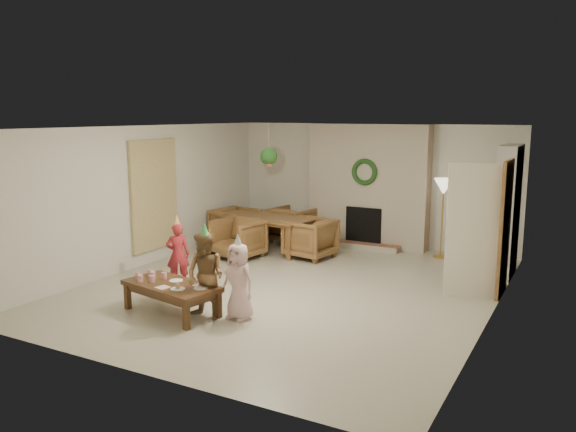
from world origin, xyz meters
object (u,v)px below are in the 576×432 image
Objects in this scene: dining_chair_right at (310,238)px; coffee_table_top at (171,286)px; dining_table at (267,233)px; child_pink at (238,281)px; dining_chair_left at (235,226)px; child_plaid at (206,276)px; dining_chair_far at (292,225)px; child_red at (178,255)px; dining_chair_near at (238,239)px.

coffee_table_top is at bearing 4.25° from dining_chair_right.
dining_table is 1.89× the size of child_pink.
dining_chair_left is 4.28m from coffee_table_top.
coffee_table_top is at bearing -69.94° from dining_table.
child_plaid reaches higher than child_pink.
coffee_table_top is 1.16× the size of child_plaid.
dining_chair_far and dining_chair_right have the same top height.
dining_chair_right is 0.82× the size of child_red.
child_plaid is at bearing 113.02° from dining_chair_far.
child_red is at bearing -80.87° from dining_table.
child_pink is (1.66, -0.80, 0.01)m from child_red.
dining_chair_near is at bearing 90.00° from dining_chair_far.
dining_chair_left is (-0.98, -0.71, 0.00)m from dining_chair_far.
child_plaid is (0.23, -3.62, 0.21)m from dining_chair_right.
child_pink is at bearing -136.86° from dining_chair_left.
dining_chair_right is 0.81× the size of child_pink.
dining_table is at bearing 112.61° from child_plaid.
dining_chair_far is 4.68m from child_pink.
child_pink is at bearing 117.80° from child_red.
dining_chair_left is at bearing 122.38° from child_plaid.
child_red is (-0.74, 1.06, 0.12)m from coffee_table_top.
child_red is at bearing 145.70° from child_plaid.
coffee_table_top is 1.33× the size of child_pink.
child_red is at bearing -12.91° from dining_chair_right.
dining_chair_near is at bearing -51.34° from dining_chair_right.
coffee_table_top is at bearing -149.12° from dining_chair_left.
dining_table is at bearing -126.42° from child_red.
dining_chair_near is at bearing 130.26° from child_pink.
child_plaid is (1.29, -3.78, 0.25)m from dining_table.
dining_chair_right reaches higher than dining_table.
coffee_table_top is at bearing 106.50° from dining_chair_far.
dining_table is 0.86m from dining_chair_near.
child_pink is (1.80, -2.73, 0.14)m from dining_chair_near.
child_pink is (1.54, -4.42, 0.14)m from dining_chair_far.
dining_chair_far is 4.73m from coffee_table_top.
child_pink reaches higher than dining_table.
dining_chair_left is at bearing 45.00° from dining_chair_far.
child_red reaches higher than dining_chair_right.
child_red is (0.85, -2.91, 0.13)m from dining_chair_left.
dining_chair_far reaches higher than dining_table.
dining_chair_left is 4.47m from child_plaid.
dining_chair_right is at bearing -0.00° from dining_table.
child_red is (0.00, -2.78, 0.16)m from dining_table.
coffee_table_top is (0.88, -3.00, 0.01)m from dining_chair_near.
dining_table is 3.91m from coffee_table_top.
child_red is at bearing 136.08° from coffee_table_top.
dining_chair_left is (-0.84, 0.13, 0.04)m from dining_table.
child_pink is at bearing 19.23° from dining_chair_right.
child_plaid is at bearing 105.35° from child_red.
child_red is 1.85m from child_pink.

